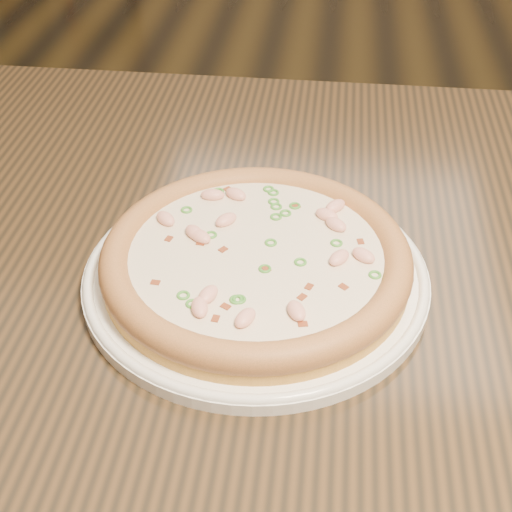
# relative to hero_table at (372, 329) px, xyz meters

# --- Properties ---
(ground) EXTENTS (9.00, 9.00, 0.00)m
(ground) POSITION_rel_hero_table_xyz_m (-0.09, 0.20, -0.65)
(ground) COLOR black
(hero_table) EXTENTS (1.20, 0.80, 0.75)m
(hero_table) POSITION_rel_hero_table_xyz_m (0.00, 0.00, 0.00)
(hero_table) COLOR black
(hero_table) RESTS_ON ground
(plate) EXTENTS (0.32, 0.32, 0.02)m
(plate) POSITION_rel_hero_table_xyz_m (-0.12, -0.05, 0.11)
(plate) COLOR white
(plate) RESTS_ON hero_table
(pizza) EXTENTS (0.29, 0.29, 0.03)m
(pizza) POSITION_rel_hero_table_xyz_m (-0.12, -0.05, 0.13)
(pizza) COLOR gold
(pizza) RESTS_ON plate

